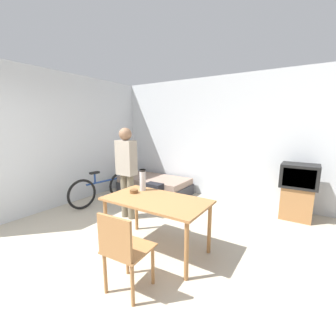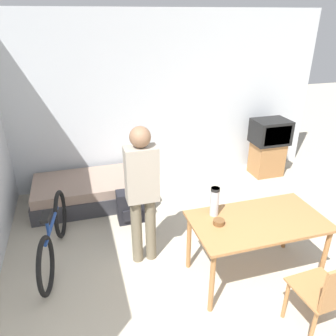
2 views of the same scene
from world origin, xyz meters
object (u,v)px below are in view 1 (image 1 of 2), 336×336
object	(u,v)px
tv	(298,190)
backpack	(154,194)
dining_table	(156,205)
mate_bowl	(134,191)
person_standing	(126,167)
bicycle	(103,189)
daybed	(155,185)
wooden_chair	(123,249)
thermos_flask	(143,179)

from	to	relation	value
tv	backpack	world-z (taller)	tv
backpack	dining_table	bearing A→B (deg)	-52.76
dining_table	mate_bowl	xyz separation A→B (m)	(-0.42, 0.04, 0.11)
mate_bowl	backpack	bearing A→B (deg)	115.58
person_standing	bicycle	bearing A→B (deg)	163.88
daybed	mate_bowl	size ratio (longest dim) A/B	15.12
wooden_chair	person_standing	distance (m)	1.96
wooden_chair	mate_bowl	bearing A→B (deg)	125.11
tv	mate_bowl	distance (m)	2.90
wooden_chair	thermos_flask	bearing A→B (deg)	119.61
tv	backpack	bearing A→B (deg)	-163.07
daybed	backpack	xyz separation A→B (m)	(0.47, -0.65, 0.03)
tv	dining_table	bearing A→B (deg)	-124.51
dining_table	wooden_chair	size ratio (longest dim) A/B	1.58
bicycle	person_standing	world-z (taller)	person_standing
tv	thermos_flask	world-z (taller)	thermos_flask
daybed	dining_table	bearing A→B (deg)	-53.29
tv	person_standing	bearing A→B (deg)	-148.14
bicycle	thermos_flask	world-z (taller)	thermos_flask
person_standing	dining_table	bearing A→B (deg)	-29.16
dining_table	mate_bowl	bearing A→B (deg)	174.11
dining_table	bicycle	world-z (taller)	dining_table
daybed	mate_bowl	xyz separation A→B (m)	(1.12, -2.02, 0.55)
mate_bowl	backpack	distance (m)	1.60
dining_table	thermos_flask	distance (m)	0.52
mate_bowl	person_standing	bearing A→B (deg)	139.62
daybed	dining_table	distance (m)	2.61
person_standing	thermos_flask	xyz separation A→B (m)	(0.67, -0.38, -0.05)
daybed	dining_table	world-z (taller)	dining_table
person_standing	wooden_chair	bearing A→B (deg)	-48.46
bicycle	person_standing	distance (m)	1.20
daybed	dining_table	xyz separation A→B (m)	(1.54, -2.06, 0.45)
dining_table	bicycle	size ratio (longest dim) A/B	0.88
dining_table	bicycle	xyz separation A→B (m)	(-2.05, 0.88, -0.32)
bicycle	mate_bowl	world-z (taller)	mate_bowl
daybed	tv	world-z (taller)	tv
wooden_chair	person_standing	world-z (taller)	person_standing
wooden_chair	backpack	size ratio (longest dim) A/B	1.90
thermos_flask	daybed	bearing A→B (deg)	121.69
dining_table	backpack	xyz separation A→B (m)	(-1.07, 1.41, -0.42)
tv	mate_bowl	xyz separation A→B (m)	(-1.93, -2.15, 0.21)
wooden_chair	backpack	world-z (taller)	wooden_chair
bicycle	mate_bowl	xyz separation A→B (m)	(1.64, -0.84, 0.43)
tv	bicycle	world-z (taller)	tv
bicycle	backpack	bearing A→B (deg)	28.36
wooden_chair	thermos_flask	world-z (taller)	thermos_flask
wooden_chair	backpack	xyz separation A→B (m)	(-1.27, 2.24, -0.27)
tv	bicycle	distance (m)	3.80
mate_bowl	daybed	bearing A→B (deg)	119.02
wooden_chair	mate_bowl	world-z (taller)	wooden_chair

